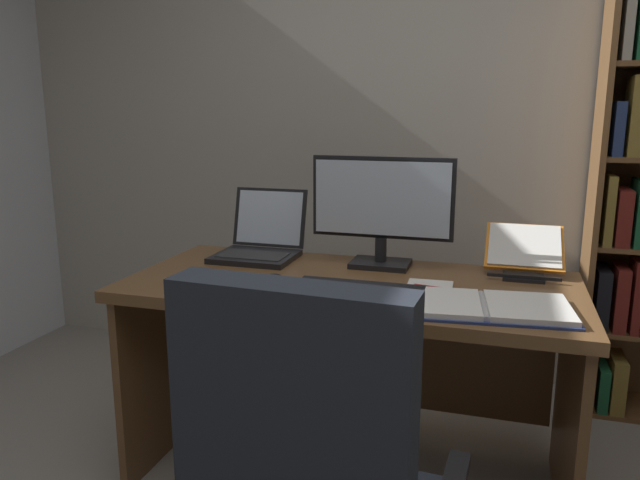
{
  "coord_description": "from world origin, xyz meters",
  "views": [
    {
      "loc": [
        0.32,
        -1.03,
        1.34
      ],
      "look_at": [
        -0.26,
        0.89,
        0.91
      ],
      "focal_mm": 33.9,
      "sensor_mm": 36.0,
      "label": 1
    }
  ],
  "objects_px": {
    "laptop": "(260,243)",
    "open_binder": "(483,306)",
    "keyboard": "(358,290)",
    "monitor": "(382,211)",
    "desk": "(355,331)",
    "notepad": "(429,290)",
    "pen": "(435,287)",
    "computer_mouse": "(272,280)",
    "reading_stand_with_book": "(524,251)"
  },
  "relations": [
    {
      "from": "laptop",
      "to": "open_binder",
      "type": "relative_size",
      "value": 0.61
    },
    {
      "from": "reading_stand_with_book",
      "to": "laptop",
      "type": "bearing_deg",
      "value": -177.04
    },
    {
      "from": "open_binder",
      "to": "notepad",
      "type": "height_order",
      "value": "open_binder"
    },
    {
      "from": "desk",
      "to": "monitor",
      "type": "distance_m",
      "value": 0.46
    },
    {
      "from": "monitor",
      "to": "reading_stand_with_book",
      "type": "bearing_deg",
      "value": 6.88
    },
    {
      "from": "laptop",
      "to": "desk",
      "type": "bearing_deg",
      "value": -21.09
    },
    {
      "from": "monitor",
      "to": "keyboard",
      "type": "distance_m",
      "value": 0.42
    },
    {
      "from": "desk",
      "to": "computer_mouse",
      "type": "relative_size",
      "value": 14.97
    },
    {
      "from": "notepad",
      "to": "pen",
      "type": "distance_m",
      "value": 0.02
    },
    {
      "from": "keyboard",
      "to": "pen",
      "type": "relative_size",
      "value": 3.0
    },
    {
      "from": "reading_stand_with_book",
      "to": "notepad",
      "type": "distance_m",
      "value": 0.46
    },
    {
      "from": "keyboard",
      "to": "pen",
      "type": "distance_m",
      "value": 0.25
    },
    {
      "from": "monitor",
      "to": "pen",
      "type": "relative_size",
      "value": 3.83
    },
    {
      "from": "desk",
      "to": "pen",
      "type": "xyz_separation_m",
      "value": [
        0.3,
        -0.11,
        0.23
      ]
    },
    {
      "from": "open_binder",
      "to": "pen",
      "type": "xyz_separation_m",
      "value": [
        -0.16,
        0.14,
        0.0
      ]
    },
    {
      "from": "reading_stand_with_book",
      "to": "open_binder",
      "type": "height_order",
      "value": "reading_stand_with_book"
    },
    {
      "from": "keyboard",
      "to": "pen",
      "type": "height_order",
      "value": "keyboard"
    },
    {
      "from": "computer_mouse",
      "to": "monitor",
      "type": "bearing_deg",
      "value": 50.79
    },
    {
      "from": "desk",
      "to": "notepad",
      "type": "distance_m",
      "value": 0.37
    },
    {
      "from": "laptop",
      "to": "reading_stand_with_book",
      "type": "relative_size",
      "value": 1.2
    },
    {
      "from": "keyboard",
      "to": "reading_stand_with_book",
      "type": "xyz_separation_m",
      "value": [
        0.52,
        0.43,
        0.07
      ]
    },
    {
      "from": "reading_stand_with_book",
      "to": "notepad",
      "type": "height_order",
      "value": "reading_stand_with_book"
    },
    {
      "from": "open_binder",
      "to": "pen",
      "type": "relative_size",
      "value": 3.87
    },
    {
      "from": "desk",
      "to": "reading_stand_with_book",
      "type": "distance_m",
      "value": 0.68
    },
    {
      "from": "laptop",
      "to": "pen",
      "type": "relative_size",
      "value": 2.37
    },
    {
      "from": "computer_mouse",
      "to": "reading_stand_with_book",
      "type": "xyz_separation_m",
      "value": [
        0.82,
        0.43,
        0.06
      ]
    },
    {
      "from": "computer_mouse",
      "to": "keyboard",
      "type": "bearing_deg",
      "value": 0.0
    },
    {
      "from": "desk",
      "to": "monitor",
      "type": "xyz_separation_m",
      "value": [
        0.06,
        0.16,
        0.43
      ]
    },
    {
      "from": "desk",
      "to": "monitor",
      "type": "relative_size",
      "value": 2.9
    },
    {
      "from": "monitor",
      "to": "laptop",
      "type": "height_order",
      "value": "monitor"
    },
    {
      "from": "computer_mouse",
      "to": "reading_stand_with_book",
      "type": "bearing_deg",
      "value": 27.74
    },
    {
      "from": "computer_mouse",
      "to": "open_binder",
      "type": "distance_m",
      "value": 0.7
    },
    {
      "from": "notepad",
      "to": "laptop",
      "type": "bearing_deg",
      "value": 158.38
    },
    {
      "from": "laptop",
      "to": "open_binder",
      "type": "distance_m",
      "value": 0.99
    },
    {
      "from": "pen",
      "to": "computer_mouse",
      "type": "bearing_deg",
      "value": -170.06
    },
    {
      "from": "keyboard",
      "to": "reading_stand_with_book",
      "type": "distance_m",
      "value": 0.68
    },
    {
      "from": "reading_stand_with_book",
      "to": "pen",
      "type": "xyz_separation_m",
      "value": [
        -0.28,
        -0.34,
        -0.06
      ]
    },
    {
      "from": "reading_stand_with_book",
      "to": "desk",
      "type": "bearing_deg",
      "value": -158.98
    },
    {
      "from": "computer_mouse",
      "to": "pen",
      "type": "relative_size",
      "value": 0.74
    },
    {
      "from": "keyboard",
      "to": "reading_stand_with_book",
      "type": "height_order",
      "value": "reading_stand_with_book"
    },
    {
      "from": "laptop",
      "to": "open_binder",
      "type": "bearing_deg",
      "value": -25.53
    },
    {
      "from": "computer_mouse",
      "to": "open_binder",
      "type": "height_order",
      "value": "computer_mouse"
    },
    {
      "from": "keyboard",
      "to": "monitor",
      "type": "bearing_deg",
      "value": 90.0
    },
    {
      "from": "open_binder",
      "to": "computer_mouse",
      "type": "bearing_deg",
      "value": 169.81
    },
    {
      "from": "desk",
      "to": "notepad",
      "type": "height_order",
      "value": "notepad"
    },
    {
      "from": "laptop",
      "to": "open_binder",
      "type": "xyz_separation_m",
      "value": [
        0.9,
        -0.43,
        -0.04
      ]
    },
    {
      "from": "monitor",
      "to": "keyboard",
      "type": "xyz_separation_m",
      "value": [
        -0.0,
        -0.37,
        -0.2
      ]
    },
    {
      "from": "laptop",
      "to": "computer_mouse",
      "type": "relative_size",
      "value": 3.18
    },
    {
      "from": "computer_mouse",
      "to": "notepad",
      "type": "height_order",
      "value": "computer_mouse"
    },
    {
      "from": "computer_mouse",
      "to": "reading_stand_with_book",
      "type": "height_order",
      "value": "reading_stand_with_book"
    }
  ]
}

